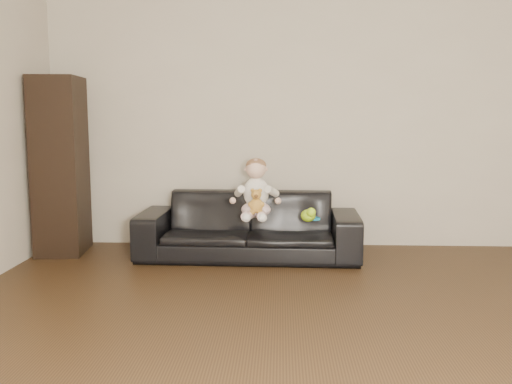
{
  "coord_description": "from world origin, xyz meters",
  "views": [
    {
      "loc": [
        -0.31,
        -2.64,
        1.24
      ],
      "look_at": [
        -0.53,
        2.16,
        0.59
      ],
      "focal_mm": 40.0,
      "sensor_mm": 36.0,
      "label": 1
    }
  ],
  "objects_px": {
    "toy_rattle": "(308,217)",
    "toy_green": "(308,216)",
    "teddy_bear": "(256,201)",
    "toy_blue_disc": "(314,219)",
    "cabinet": "(61,166)",
    "baby": "(256,192)",
    "sofa": "(249,225)"
  },
  "relations": [
    {
      "from": "toy_rattle",
      "to": "toy_blue_disc",
      "type": "distance_m",
      "value": 0.08
    },
    {
      "from": "cabinet",
      "to": "toy_blue_disc",
      "type": "distance_m",
      "value": 2.3
    },
    {
      "from": "cabinet",
      "to": "teddy_bear",
      "type": "relative_size",
      "value": 7.65
    },
    {
      "from": "teddy_bear",
      "to": "toy_rattle",
      "type": "xyz_separation_m",
      "value": [
        0.43,
        0.03,
        -0.13
      ]
    },
    {
      "from": "toy_rattle",
      "to": "toy_green",
      "type": "bearing_deg",
      "value": -89.7
    },
    {
      "from": "toy_blue_disc",
      "to": "sofa",
      "type": "bearing_deg",
      "value": 162.94
    },
    {
      "from": "teddy_bear",
      "to": "toy_blue_disc",
      "type": "relative_size",
      "value": 1.84
    },
    {
      "from": "toy_rattle",
      "to": "cabinet",
      "type": "bearing_deg",
      "value": 171.5
    },
    {
      "from": "teddy_bear",
      "to": "toy_blue_disc",
      "type": "bearing_deg",
      "value": 23.91
    },
    {
      "from": "cabinet",
      "to": "toy_green",
      "type": "distance_m",
      "value": 2.25
    },
    {
      "from": "cabinet",
      "to": "baby",
      "type": "distance_m",
      "value": 1.78
    },
    {
      "from": "sofa",
      "to": "baby",
      "type": "bearing_deg",
      "value": -55.85
    },
    {
      "from": "baby",
      "to": "toy_blue_disc",
      "type": "xyz_separation_m",
      "value": [
        0.49,
        -0.06,
        -0.22
      ]
    },
    {
      "from": "toy_green",
      "to": "baby",
      "type": "bearing_deg",
      "value": 159.91
    },
    {
      "from": "sofa",
      "to": "toy_rattle",
      "type": "xyz_separation_m",
      "value": [
        0.5,
        -0.23,
        0.12
      ]
    },
    {
      "from": "toy_green",
      "to": "toy_blue_disc",
      "type": "distance_m",
      "value": 0.12
    },
    {
      "from": "sofa",
      "to": "toy_rattle",
      "type": "bearing_deg",
      "value": -22.83
    },
    {
      "from": "teddy_bear",
      "to": "toy_blue_disc",
      "type": "distance_m",
      "value": 0.51
    },
    {
      "from": "sofa",
      "to": "teddy_bear",
      "type": "height_order",
      "value": "teddy_bear"
    },
    {
      "from": "teddy_bear",
      "to": "toy_blue_disc",
      "type": "xyz_separation_m",
      "value": [
        0.48,
        0.09,
        -0.16
      ]
    },
    {
      "from": "cabinet",
      "to": "toy_green",
      "type": "relative_size",
      "value": 10.73
    },
    {
      "from": "toy_blue_disc",
      "to": "cabinet",
      "type": "bearing_deg",
      "value": 173.13
    },
    {
      "from": "cabinet",
      "to": "toy_blue_disc",
      "type": "relative_size",
      "value": 14.1
    },
    {
      "from": "baby",
      "to": "toy_blue_disc",
      "type": "distance_m",
      "value": 0.54
    },
    {
      "from": "baby",
      "to": "sofa",
      "type": "bearing_deg",
      "value": 127.61
    },
    {
      "from": "baby",
      "to": "teddy_bear",
      "type": "xyz_separation_m",
      "value": [
        0.01,
        -0.15,
        -0.06
      ]
    },
    {
      "from": "cabinet",
      "to": "toy_green",
      "type": "xyz_separation_m",
      "value": [
        2.19,
        -0.37,
        -0.37
      ]
    },
    {
      "from": "sofa",
      "to": "toy_green",
      "type": "relative_size",
      "value": 13.02
    },
    {
      "from": "cabinet",
      "to": "toy_rattle",
      "type": "bearing_deg",
      "value": -14.59
    },
    {
      "from": "teddy_bear",
      "to": "toy_rattle",
      "type": "relative_size",
      "value": 3.08
    },
    {
      "from": "toy_green",
      "to": "toy_blue_disc",
      "type": "xyz_separation_m",
      "value": [
        0.05,
        0.1,
        -0.04
      ]
    },
    {
      "from": "toy_rattle",
      "to": "baby",
      "type": "bearing_deg",
      "value": 164.41
    }
  ]
}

